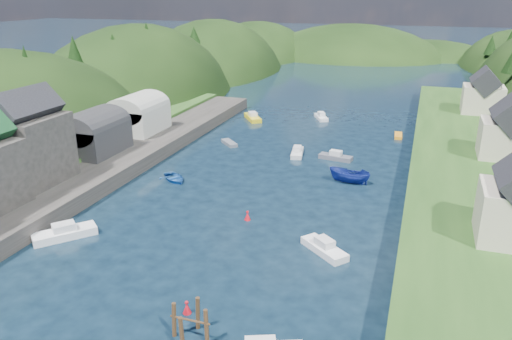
% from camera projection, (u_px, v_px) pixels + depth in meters
% --- Properties ---
extents(ground, '(600.00, 600.00, 0.00)m').
position_uv_depth(ground, '(300.00, 149.00, 79.34)').
color(ground, black).
rests_on(ground, ground).
extents(hillside_left, '(44.00, 245.56, 52.00)m').
position_uv_depth(hillside_left, '(140.00, 133.00, 117.92)').
color(hillside_left, black).
rests_on(hillside_left, ground).
extents(far_hills, '(103.00, 68.00, 44.00)m').
position_uv_depth(far_hills, '(380.00, 84.00, 193.05)').
color(far_hills, black).
rests_on(far_hills, ground).
extents(hill_trees, '(90.58, 149.11, 12.15)m').
position_uv_depth(hill_trees, '(321.00, 66.00, 89.22)').
color(hill_trees, black).
rests_on(hill_trees, ground).
extents(quay_left, '(12.00, 110.00, 2.00)m').
position_uv_depth(quay_left, '(44.00, 193.00, 59.54)').
color(quay_left, '#2D2B28').
rests_on(quay_left, ground).
extents(boat_sheds, '(7.00, 21.00, 7.50)m').
position_uv_depth(boat_sheds, '(117.00, 120.00, 75.60)').
color(boat_sheds, '#2D2D30').
rests_on(boat_sheds, quay_left).
extents(terrace_right, '(16.00, 120.00, 2.40)m').
position_uv_depth(terrace_right, '(475.00, 182.00, 62.49)').
color(terrace_right, '#234719').
rests_on(terrace_right, ground).
extents(right_bank_cottages, '(9.00, 59.24, 8.41)m').
position_uv_depth(right_bank_cottages, '(500.00, 131.00, 67.42)').
color(right_bank_cottages, beige).
rests_on(right_bank_cottages, terrace_right).
extents(piling_cluster_far, '(3.09, 2.90, 3.36)m').
position_uv_depth(piling_cluster_far, '(190.00, 326.00, 35.85)').
color(piling_cluster_far, '#382314').
rests_on(piling_cluster_far, ground).
extents(channel_buoy_near, '(0.70, 0.70, 1.10)m').
position_uv_depth(channel_buoy_near, '(187.00, 308.00, 39.00)').
color(channel_buoy_near, red).
rests_on(channel_buoy_near, ground).
extents(channel_buoy_far, '(0.70, 0.70, 1.10)m').
position_uv_depth(channel_buoy_far, '(247.00, 216.00, 54.80)').
color(channel_buoy_far, red).
rests_on(channel_buoy_far, ground).
extents(moored_boats, '(34.75, 86.13, 2.37)m').
position_uv_depth(moored_boats, '(202.00, 220.00, 53.35)').
color(moored_boats, navy).
rests_on(moored_boats, ground).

